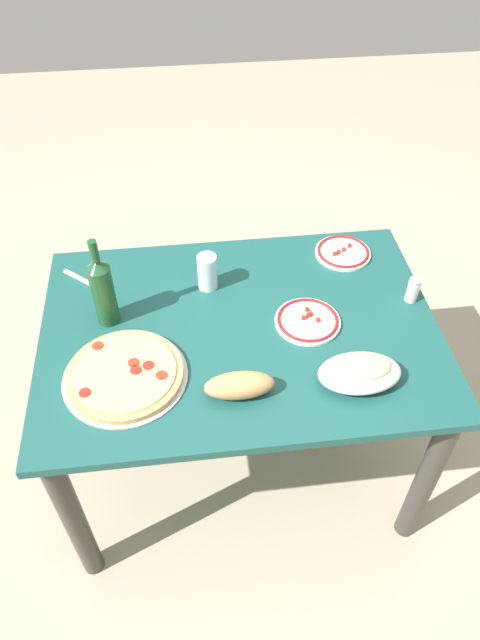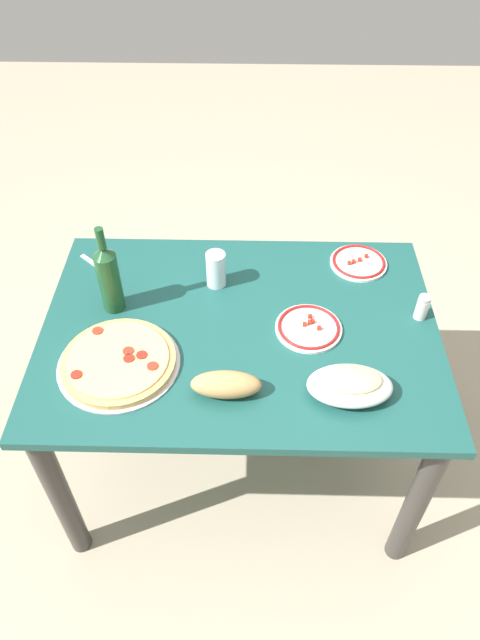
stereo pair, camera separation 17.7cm
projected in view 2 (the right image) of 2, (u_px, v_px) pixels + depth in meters
name	position (u px, v px, depth m)	size (l,w,h in m)	color
ground_plane	(240.00, 454.00, 2.33)	(8.00, 8.00, 0.00)	tan
dining_table	(240.00, 353.00, 1.89)	(1.25, 0.88, 0.75)	#194C47
pepperoni_pizza	(119.00, 362.00, 1.68)	(0.36, 0.36, 0.03)	#B7B7BC
baked_pasta_dish	(350.00, 384.00, 1.58)	(0.24, 0.15, 0.08)	white
wine_bottle	(109.00, 277.00, 1.77)	(0.07, 0.07, 0.31)	#194723
water_glass	(216.00, 269.00, 1.90)	(0.07, 0.07, 0.13)	silver
side_plate_near	(309.00, 328.00, 1.78)	(0.21, 0.21, 0.02)	white
side_plate_far	(359.00, 262.00, 2.01)	(0.20, 0.20, 0.02)	white
bread_loaf	(226.00, 385.00, 1.59)	(0.20, 0.08, 0.08)	tan
spice_shaker	(422.00, 307.00, 1.80)	(0.04, 0.04, 0.09)	silver
fork_right	(97.00, 266.00, 2.00)	(0.17, 0.02, 0.01)	#B7B7BC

